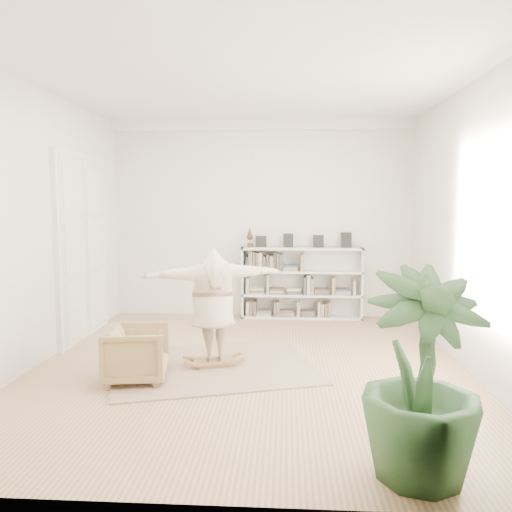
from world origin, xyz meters
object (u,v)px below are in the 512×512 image
Objects in this scene: armchair at (137,354)px; rocker_board at (214,361)px; bookshelf at (301,284)px; person at (213,301)px; houseplant at (421,376)px.

rocker_board is at bearing -64.24° from armchair.
bookshelf is 3.10m from person.
armchair is at bearing -162.32° from rocker_board.
bookshelf is 3.06× the size of armchair.
person is (0.83, 0.57, 0.53)m from armchair.
person is at bearing -16.63° from rocker_board.
bookshelf is 1.24× the size of person.
rocker_board is 3.27m from houseplant.
bookshelf is at bearing -129.51° from person.
armchair is at bearing -120.78° from bookshelf.
armchair is 1.14m from person.
houseplant reaches higher than rocker_board.
person is at bearing -112.88° from bookshelf.
bookshelf reaches higher than person.
armchair is at bearing 145.03° from houseplant.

